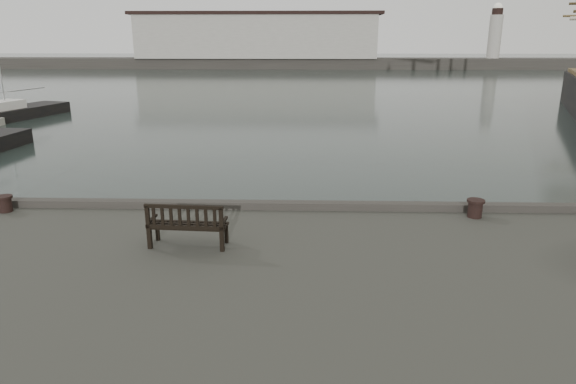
{
  "coord_description": "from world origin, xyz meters",
  "views": [
    {
      "loc": [
        1.42,
        -12.28,
        5.63
      ],
      "look_at": [
        1.05,
        -0.5,
        2.1
      ],
      "focal_mm": 32.0,
      "sensor_mm": 36.0,
      "label": 1
    }
  ],
  "objects_px": {
    "bench": "(188,233)",
    "bollard_left": "(5,204)",
    "yacht_d": "(12,116)",
    "bollard_right": "(475,208)"
  },
  "relations": [
    {
      "from": "yacht_d",
      "to": "bollard_left",
      "type": "bearing_deg",
      "value": -45.36
    },
    {
      "from": "bench",
      "to": "bollard_right",
      "type": "height_order",
      "value": "bench"
    },
    {
      "from": "bollard_right",
      "to": "yacht_d",
      "type": "height_order",
      "value": "yacht_d"
    },
    {
      "from": "bench",
      "to": "bollard_left",
      "type": "distance_m",
      "value": 5.36
    },
    {
      "from": "bench",
      "to": "bollard_right",
      "type": "distance_m",
      "value": 6.7
    },
    {
      "from": "bollard_left",
      "to": "bollard_right",
      "type": "distance_m",
      "value": 11.36
    },
    {
      "from": "bollard_left",
      "to": "yacht_d",
      "type": "xyz_separation_m",
      "value": [
        -13.97,
        24.96,
        -1.53
      ]
    },
    {
      "from": "bollard_left",
      "to": "yacht_d",
      "type": "distance_m",
      "value": 28.64
    },
    {
      "from": "bollard_right",
      "to": "yacht_d",
      "type": "distance_m",
      "value": 35.63
    },
    {
      "from": "bench",
      "to": "bollard_left",
      "type": "bearing_deg",
      "value": 161.35
    }
  ]
}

